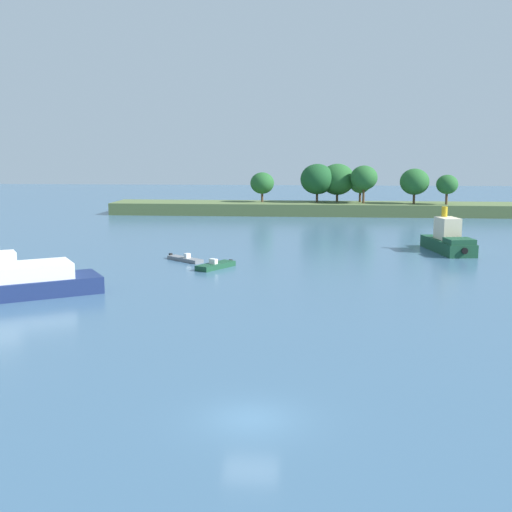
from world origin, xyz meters
name	(u,v)px	position (x,y,z in m)	size (l,w,h in m)	color
ground_plane	(251,419)	(0.00, 0.00, 0.00)	(400.00, 400.00, 0.00)	#3D607F
treeline_island	(330,199)	(6.07, 95.27, 2.93)	(79.02, 10.71, 9.48)	#566B3D
fishing_skiff	(216,265)	(-7.09, 37.12, 0.29)	(3.78, 4.87, 1.03)	#19472D
small_motorboat	(185,259)	(-11.10, 41.26, 0.22)	(4.48, 4.06, 0.88)	slate
tugboat	(448,240)	(18.90, 50.21, 1.37)	(4.92, 10.29, 5.26)	#19472D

